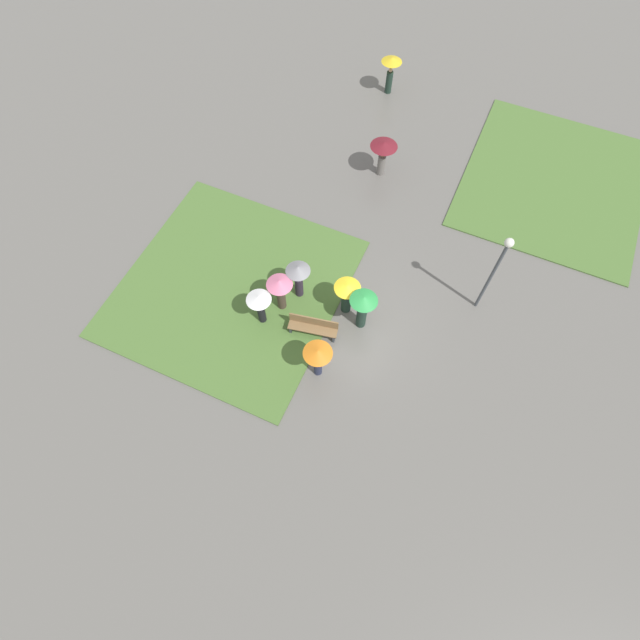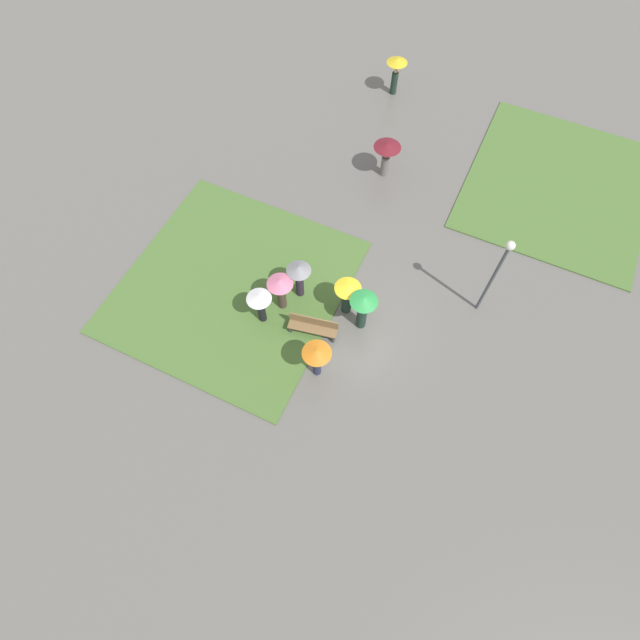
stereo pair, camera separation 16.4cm
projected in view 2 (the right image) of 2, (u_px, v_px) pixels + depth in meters
The scene contains 13 objects.
ground_plane at pixel (360, 324), 18.99m from camera, with size 90.00×90.00×0.00m, color #66635E.
lawn_patch_near at pixel (233, 286), 19.79m from camera, with size 8.35×8.57×0.06m.
lawn_patch_far at pixel (558, 186), 22.33m from camera, with size 7.69×8.80×0.06m.
park_bench at pixel (313, 326), 18.42m from camera, with size 1.89×0.78×0.90m.
lamp_post at pixel (498, 269), 17.00m from camera, with size 0.32×0.32×4.11m.
crowd_person_white at pixel (260, 303), 18.02m from camera, with size 0.92×0.92×1.72m.
crowd_person_orange at pixel (317, 356), 16.88m from camera, with size 1.02×1.02×1.81m.
crowd_person_grey at pixel (299, 275), 18.48m from camera, with size 0.93×0.93×1.87m.
crowd_person_yellow at pixel (347, 294), 18.33m from camera, with size 0.99×0.99×1.70m.
crowd_person_green at pixel (363, 307), 17.84m from camera, with size 1.02×1.02×1.94m.
crowd_person_pink at pixel (281, 288), 18.24m from camera, with size 0.98×0.98×1.82m.
lone_walker_far_path at pixel (387, 152), 21.59m from camera, with size 1.19×1.19×1.75m.
lone_walker_mid_plaza at pixel (396, 69), 24.25m from camera, with size 1.00×1.00×1.86m.
Camera 2 is at (2.43, -8.75, 16.75)m, focal length 28.00 mm.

